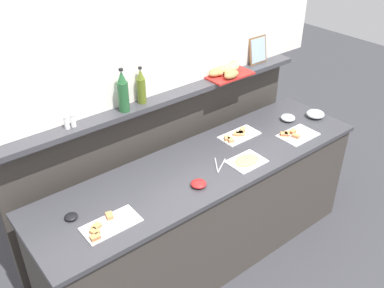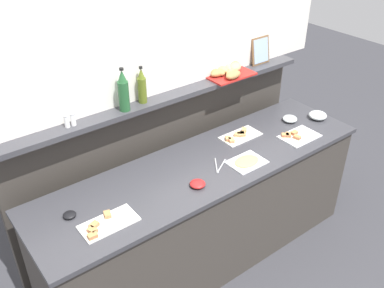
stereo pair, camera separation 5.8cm
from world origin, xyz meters
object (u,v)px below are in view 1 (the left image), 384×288
(condiment_bowl_dark, at_px, (199,184))
(glass_bowl_large, at_px, (315,114))
(pepper_shaker, at_px, (73,121))
(sandwich_platter_side, at_px, (108,225))
(framed_picture, at_px, (258,50))
(condiment_bowl_red, at_px, (71,217))
(sandwich_platter_front, at_px, (296,135))
(glass_bowl_medium, at_px, (288,118))
(olive_oil_bottle, at_px, (141,87))
(serving_tongs, at_px, (219,166))
(bread_basket, at_px, (226,70))
(wine_bottle_green, at_px, (123,92))
(salt_shaker, at_px, (67,123))
(cold_cuts_platter, at_px, (247,161))
(sandwich_platter_rear, at_px, (238,135))

(condiment_bowl_dark, bearing_deg, glass_bowl_large, 5.02)
(glass_bowl_large, distance_m, pepper_shaker, 2.06)
(sandwich_platter_side, distance_m, pepper_shaker, 0.74)
(framed_picture, bearing_deg, condiment_bowl_red, -167.91)
(sandwich_platter_front, relative_size, glass_bowl_medium, 2.52)
(glass_bowl_large, bearing_deg, olive_oil_bottle, 159.87)
(sandwich_platter_side, distance_m, serving_tongs, 0.94)
(bread_basket, bearing_deg, framed_picture, 3.40)
(wine_bottle_green, bearing_deg, framed_picture, 2.33)
(condiment_bowl_dark, xyz_separation_m, bread_basket, (0.82, 0.65, 0.40))
(sandwich_platter_side, xyz_separation_m, glass_bowl_large, (2.09, 0.09, 0.02))
(olive_oil_bottle, distance_m, salt_shaker, 0.59)
(wine_bottle_green, xyz_separation_m, pepper_shaker, (-0.38, 0.02, -0.10))
(sandwich_platter_front, relative_size, salt_shaker, 3.57)
(olive_oil_bottle, bearing_deg, condiment_bowl_red, -153.23)
(condiment_bowl_red, distance_m, pepper_shaker, 0.63)
(glass_bowl_medium, xyz_separation_m, olive_oil_bottle, (-1.19, 0.41, 0.48))
(sandwich_platter_front, distance_m, cold_cuts_platter, 0.58)
(sandwich_platter_side, height_order, bread_basket, bread_basket)
(condiment_bowl_dark, xyz_separation_m, olive_oil_bottle, (-0.01, 0.64, 0.49))
(serving_tongs, bearing_deg, cold_cuts_platter, -23.64)
(condiment_bowl_red, relative_size, framed_picture, 0.35)
(sandwich_platter_front, xyz_separation_m, condiment_bowl_red, (-1.85, 0.21, 0.00))
(condiment_bowl_dark, distance_m, serving_tongs, 0.27)
(condiment_bowl_red, relative_size, salt_shaker, 0.94)
(sandwich_platter_side, relative_size, bread_basket, 0.87)
(salt_shaker, height_order, pepper_shaker, same)
(condiment_bowl_red, bearing_deg, glass_bowl_large, -2.87)
(condiment_bowl_red, distance_m, olive_oil_bottle, 1.03)
(sandwich_platter_side, distance_m, glass_bowl_large, 2.09)
(olive_oil_bottle, distance_m, bread_basket, 0.83)
(wine_bottle_green, height_order, bread_basket, wine_bottle_green)
(cold_cuts_platter, bearing_deg, sandwich_platter_rear, 55.79)
(pepper_shaker, relative_size, bread_basket, 0.22)
(serving_tongs, xyz_separation_m, pepper_shaker, (-0.81, 0.54, 0.42))
(sandwich_platter_rear, distance_m, sandwich_platter_side, 1.37)
(glass_bowl_large, distance_m, salt_shaker, 2.11)
(salt_shaker, distance_m, framed_picture, 1.81)
(framed_picture, bearing_deg, wine_bottle_green, -177.67)
(sandwich_platter_rear, height_order, condiment_bowl_dark, condiment_bowl_dark)
(serving_tongs, height_order, framed_picture, framed_picture)
(glass_bowl_medium, bearing_deg, sandwich_platter_side, -173.78)
(sandwich_platter_side, bearing_deg, condiment_bowl_dark, -2.71)
(condiment_bowl_red, height_order, pepper_shaker, pepper_shaker)
(sandwich_platter_side, distance_m, condiment_bowl_red, 0.25)
(framed_picture, bearing_deg, glass_bowl_large, -69.75)
(condiment_bowl_dark, bearing_deg, sandwich_platter_side, 177.29)
(glass_bowl_large, bearing_deg, sandwich_platter_rear, 166.47)
(sandwich_platter_front, height_order, sandwich_platter_rear, same)
(sandwich_platter_side, xyz_separation_m, condiment_bowl_red, (-0.14, 0.20, 0.00))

